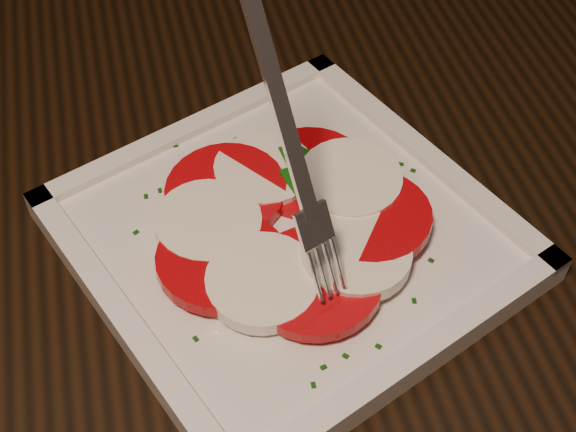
# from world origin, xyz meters

# --- Properties ---
(table) EXTENTS (1.26, 0.89, 0.75)m
(table) POSITION_xyz_m (0.20, 0.10, 0.65)
(table) COLOR black
(table) RESTS_ON ground
(plate) EXTENTS (0.31, 0.31, 0.01)m
(plate) POSITION_xyz_m (0.17, 0.05, 0.76)
(plate) COLOR white
(plate) RESTS_ON table
(caprese_salad) EXTENTS (0.19, 0.21, 0.02)m
(caprese_salad) POSITION_xyz_m (0.17, 0.05, 0.77)
(caprese_salad) COLOR #BA040E
(caprese_salad) RESTS_ON plate
(fork) EXTENTS (0.06, 0.09, 0.17)m
(fork) POSITION_xyz_m (0.16, 0.03, 0.87)
(fork) COLOR white
(fork) RESTS_ON caprese_salad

